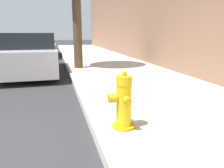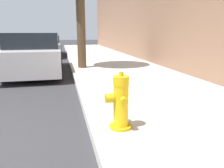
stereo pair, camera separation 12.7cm
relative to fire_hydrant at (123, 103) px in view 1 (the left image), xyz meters
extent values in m
cube|color=beige|center=(1.28, -0.22, -0.43)|extent=(3.36, 40.00, 0.16)
cylinder|color=#C39C11|center=(0.01, 0.00, -0.33)|extent=(0.31, 0.31, 0.04)
cylinder|color=yellow|center=(0.01, 0.00, -0.04)|extent=(0.20, 0.20, 0.56)
cylinder|color=yellow|center=(0.01, 0.00, 0.30)|extent=(0.21, 0.21, 0.12)
cylinder|color=#C39C11|center=(0.01, 0.00, 0.39)|extent=(0.06, 0.06, 0.05)
cylinder|color=#C39C11|center=(0.01, -0.14, 0.08)|extent=(0.09, 0.09, 0.09)
cylinder|color=#C39C11|center=(0.01, 0.14, 0.08)|extent=(0.09, 0.09, 0.09)
cylinder|color=#C39C11|center=(-0.15, 0.00, 0.08)|extent=(0.11, 0.12, 0.12)
cube|color=#B7B7BC|center=(-1.60, 5.51, 0.04)|extent=(1.72, 4.39, 0.75)
cube|color=black|center=(-1.60, 5.33, 0.65)|extent=(1.58, 2.41, 0.48)
cylinder|color=black|center=(-2.38, 6.87, -0.20)|extent=(0.20, 0.62, 0.62)
cylinder|color=black|center=(-0.82, 6.87, -0.20)|extent=(0.20, 0.62, 0.62)
cylinder|color=black|center=(-0.82, 4.15, -0.20)|extent=(0.20, 0.62, 0.62)
cube|color=navy|center=(-1.60, 11.49, -0.06)|extent=(1.73, 4.56, 0.56)
cube|color=black|center=(-1.60, 11.30, 0.47)|extent=(1.59, 2.51, 0.50)
cylinder|color=black|center=(-2.38, 12.90, -0.20)|extent=(0.20, 0.62, 0.62)
cylinder|color=black|center=(-0.81, 12.90, -0.20)|extent=(0.20, 0.62, 0.62)
cylinder|color=black|center=(-2.38, 10.07, -0.20)|extent=(0.20, 0.62, 0.62)
cylinder|color=black|center=(-0.81, 10.07, -0.20)|extent=(0.20, 0.62, 0.62)
cylinder|color=brown|center=(0.00, 5.30, 1.30)|extent=(0.31, 0.31, 3.30)
camera|label=1|loc=(-0.85, -2.62, 0.91)|focal=35.00mm
camera|label=2|loc=(-0.73, -2.65, 0.91)|focal=35.00mm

